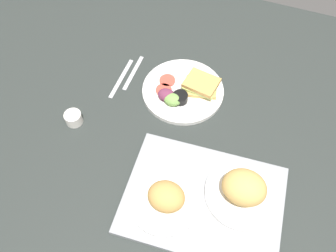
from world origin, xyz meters
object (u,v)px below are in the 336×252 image
at_px(plate_with_salad, 184,90).
at_px(knife, 121,78).
at_px(serving_tray, 203,200).
at_px(bread_plate_near, 244,190).
at_px(espresso_cup, 74,118).
at_px(fork, 133,73).
at_px(bread_plate_far, 165,199).

bearing_deg(plate_with_salad, knife, 3.84).
distance_m(serving_tray, plate_with_salad, 0.40).
xyz_separation_m(bread_plate_near, plate_with_salad, (0.28, -0.31, -0.04)).
xyz_separation_m(serving_tray, knife, (0.42, -0.34, -0.01)).
bearing_deg(plate_with_salad, serving_tray, 117.14).
distance_m(serving_tray, espresso_cup, 0.50).
height_order(espresso_cup, fork, espresso_cup).
xyz_separation_m(serving_tray, fork, (0.39, -0.38, -0.01)).
xyz_separation_m(plate_with_salad, knife, (0.24, 0.02, -0.01)).
xyz_separation_m(espresso_cup, knife, (-0.07, -0.23, -0.02)).
relative_size(plate_with_salad, fork, 1.68).
relative_size(plate_with_salad, espresso_cup, 5.09).
height_order(bread_plate_near, espresso_cup, bread_plate_near).
height_order(bread_plate_near, bread_plate_far, bread_plate_near).
relative_size(fork, knife, 0.89).
relative_size(bread_plate_far, fork, 1.17).
height_order(serving_tray, fork, serving_tray).
height_order(espresso_cup, knife, espresso_cup).
bearing_deg(espresso_cup, fork, -109.72).
xyz_separation_m(plate_with_salad, espresso_cup, (0.30, 0.24, 0.00)).
distance_m(serving_tray, fork, 0.54).
xyz_separation_m(bread_plate_far, fork, (0.29, -0.43, -0.04)).
xyz_separation_m(bread_plate_near, fork, (0.49, -0.33, -0.05)).
height_order(plate_with_salad, espresso_cup, plate_with_salad).
bearing_deg(espresso_cup, knife, -106.13).
bearing_deg(espresso_cup, plate_with_salad, -141.31).
relative_size(bread_plate_near, knife, 1.13).
bearing_deg(serving_tray, plate_with_salad, -62.86).
bearing_deg(bread_plate_near, plate_with_salad, -47.52).
xyz_separation_m(serving_tray, espresso_cup, (0.48, -0.11, 0.01)).
distance_m(bread_plate_near, bread_plate_far, 0.22).
bearing_deg(fork, espresso_cup, -20.82).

